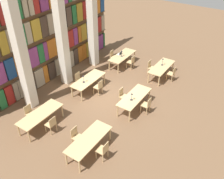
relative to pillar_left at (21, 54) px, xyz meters
name	(u,v)px	position (x,y,z in m)	size (l,w,h in m)	color
ground_plane	(110,99)	(2.73, -3.13, -3.00)	(40.00, 40.00, 0.00)	brown
bookshelf_bank	(49,36)	(2.74, 1.03, -0.32)	(10.75, 0.35, 5.50)	brown
pillar_left	(21,54)	(0.00, 0.00, 0.00)	(0.48, 0.48, 6.00)	silver
pillar_center	(62,35)	(2.73, 0.00, 0.00)	(0.48, 0.48, 6.00)	silver
pillar_right	(92,21)	(5.46, 0.00, 0.00)	(0.48, 0.48, 6.00)	silver
reading_table_0	(89,140)	(-0.85, -4.52, -2.34)	(2.27, 0.84, 0.74)	tan
chair_0	(103,150)	(-0.84, -5.22, -2.51)	(0.42, 0.40, 0.89)	tan
chair_1	(76,136)	(-0.84, -3.81, -2.51)	(0.42, 0.40, 0.89)	tan
reading_table_1	(134,98)	(2.76, -4.63, -2.34)	(2.27, 0.84, 0.74)	tan
chair_2	(147,105)	(2.80, -5.34, -2.51)	(0.42, 0.40, 0.89)	tan
chair_3	(123,96)	(2.80, -3.93, -2.51)	(0.42, 0.40, 0.89)	tan
desk_lamp_0	(132,95)	(2.42, -4.65, -1.98)	(0.14, 0.14, 0.41)	#232328
reading_table_2	(162,67)	(6.41, -4.49, -2.34)	(2.27, 0.84, 0.74)	tan
chair_4	(172,73)	(6.37, -5.20, -2.51)	(0.42, 0.40, 0.89)	tan
chair_5	(151,67)	(6.37, -3.79, -2.51)	(0.42, 0.40, 0.89)	tan
desk_lamp_1	(163,61)	(6.57, -4.44, -1.95)	(0.14, 0.14, 0.46)	#232328
reading_table_3	(40,115)	(-0.85, -1.65, -2.34)	(2.27, 0.84, 0.74)	tan
chair_6	(51,124)	(-0.89, -2.35, -2.51)	(0.42, 0.40, 0.89)	tan
chair_7	(30,113)	(-0.89, -0.94, -2.51)	(0.42, 0.40, 0.89)	tan
reading_table_4	(88,80)	(2.76, -1.66, -2.34)	(2.27, 0.84, 0.74)	tan
chair_8	(99,87)	(2.76, -2.36, -2.51)	(0.42, 0.40, 0.89)	tan
chair_9	(79,79)	(2.76, -0.95, -2.51)	(0.42, 0.40, 0.89)	tan
desk_lamp_2	(83,78)	(2.37, -1.64, -1.96)	(0.14, 0.14, 0.45)	#232328
reading_table_5	(122,56)	(6.34, -1.70, -2.34)	(2.27, 0.84, 0.74)	tan
chair_10	(131,62)	(6.29, -2.41, -2.51)	(0.42, 0.40, 0.89)	tan
chair_11	(113,56)	(6.29, -1.00, -2.51)	(0.42, 0.40, 0.89)	tan
desk_lamp_3	(122,52)	(6.18, -1.74, -1.98)	(0.14, 0.14, 0.42)	#232328
laptop	(120,54)	(6.36, -1.48, -2.22)	(0.32, 0.22, 0.21)	silver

